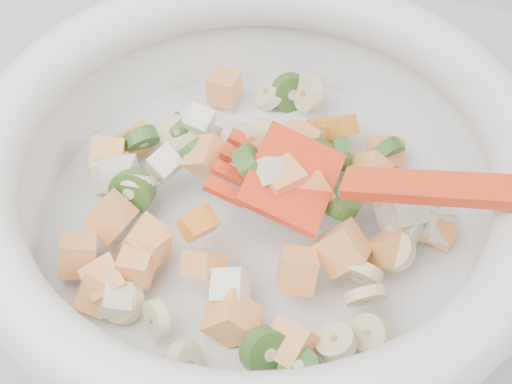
# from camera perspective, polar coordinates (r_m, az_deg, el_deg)

# --- Properties ---
(mixing_bowl) EXTENTS (0.41, 0.35, 0.13)m
(mixing_bowl) POSITION_cam_1_polar(r_m,az_deg,el_deg) (0.47, 0.02, 0.52)
(mixing_bowl) COLOR silver
(mixing_bowl) RESTS_ON counter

